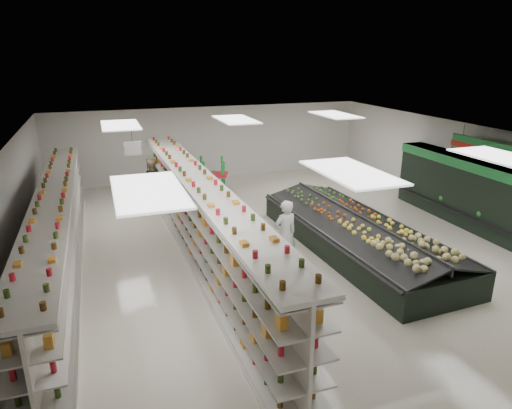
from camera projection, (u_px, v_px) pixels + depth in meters
name	position (u px, v px, depth m)	size (l,w,h in m)	color
floor	(276.00, 243.00, 13.75)	(16.00, 16.00, 0.00)	beige
ceiling	(277.00, 137.00, 12.73)	(14.00, 16.00, 0.02)	white
wall_back	(211.00, 143.00, 20.41)	(14.00, 0.02, 3.20)	silver
wall_front	(497.00, 356.00, 6.08)	(14.00, 0.02, 3.20)	silver
wall_left	(8.00, 219.00, 11.06)	(0.02, 16.00, 3.20)	silver
wall_right	(469.00, 172.00, 15.42)	(0.02, 16.00, 3.20)	silver
produce_wall_case	(491.00, 196.00, 14.05)	(0.93, 8.00, 2.20)	black
aisle_sign_near	(149.00, 183.00, 9.90)	(0.52, 0.06, 0.75)	white
aisle_sign_far	(133.00, 148.00, 13.48)	(0.52, 0.06, 0.75)	white
hortifruti_banner	(491.00, 152.00, 13.51)	(0.12, 3.20, 0.95)	#1F7735
gondola_left	(59.00, 238.00, 11.58)	(0.92, 12.12, 2.10)	white
gondola_center	(201.00, 224.00, 12.35)	(1.26, 13.09, 2.27)	white
produce_island	(356.00, 234.00, 13.12)	(2.99, 7.44, 1.09)	black
soda_endcap	(213.00, 176.00, 18.36)	(1.34, 1.13, 1.46)	#B01C14
shopper_main	(285.00, 234.00, 11.92)	(0.68, 0.45, 1.86)	silver
shopper_background	(154.00, 183.00, 16.71)	(0.88, 0.54, 1.80)	#9B8C5F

